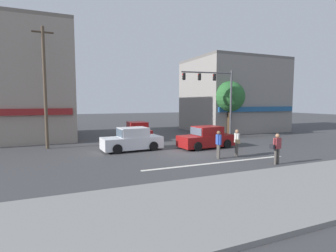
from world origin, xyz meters
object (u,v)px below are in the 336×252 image
object	(u,v)px
utility_pole_near_left	(45,87)
sedan_crossing_leftbound	(132,140)
traffic_light_mast	(218,91)
pedestrian_mid_crossing	(219,143)
pedestrian_far_side	(237,141)
pedestrian_foreground_with_bag	(277,147)
sedan_crossing_center	(137,131)
utility_pole_far_right	(222,97)
street_tree	(230,97)
sedan_waiting_far	(206,138)

from	to	relation	value
utility_pole_near_left	sedan_crossing_leftbound	distance (m)	7.27
utility_pole_near_left	traffic_light_mast	world-z (taller)	utility_pole_near_left
pedestrian_mid_crossing	pedestrian_far_side	bearing A→B (deg)	3.78
pedestrian_mid_crossing	pedestrian_far_side	size ratio (longest dim) A/B	1.00
pedestrian_foreground_with_bag	sedan_crossing_leftbound	bearing A→B (deg)	130.75
sedan_crossing_center	sedan_crossing_leftbound	world-z (taller)	same
sedan_crossing_leftbound	pedestrian_far_side	world-z (taller)	pedestrian_far_side
pedestrian_mid_crossing	utility_pole_near_left	bearing A→B (deg)	140.98
utility_pole_far_right	traffic_light_mast	xyz separation A→B (m)	(-2.95, -3.72, 0.46)
pedestrian_foreground_with_bag	pedestrian_far_side	size ratio (longest dim) A/B	1.00
street_tree	pedestrian_far_side	distance (m)	10.44
sedan_crossing_leftbound	pedestrian_mid_crossing	xyz separation A→B (m)	(3.99, -4.64, 0.24)
sedan_crossing_center	utility_pole_near_left	bearing A→B (deg)	-164.26
traffic_light_mast	pedestrian_mid_crossing	world-z (taller)	traffic_light_mast
traffic_light_mast	sedan_crossing_leftbound	size ratio (longest dim) A/B	1.48
utility_pole_far_right	pedestrian_far_side	distance (m)	12.92
pedestrian_far_side	utility_pole_far_right	bearing A→B (deg)	59.92
utility_pole_near_left	sedan_crossing_center	bearing A→B (deg)	15.74
traffic_light_mast	utility_pole_far_right	bearing A→B (deg)	51.56
sedan_crossing_leftbound	pedestrian_foreground_with_bag	distance (m)	9.30
pedestrian_foreground_with_bag	street_tree	bearing A→B (deg)	66.18
street_tree	pedestrian_far_side	xyz separation A→B (m)	(-5.50, -8.39, -2.90)
sedan_crossing_leftbound	pedestrian_far_side	xyz separation A→B (m)	(5.38, -4.55, 0.24)
sedan_crossing_center	pedestrian_far_side	bearing A→B (deg)	-69.75
utility_pole_far_right	pedestrian_far_side	bearing A→B (deg)	-120.08
utility_pole_near_left	sedan_crossing_center	xyz separation A→B (m)	(7.29, 2.05, -3.73)
traffic_light_mast	pedestrian_foreground_with_bag	bearing A→B (deg)	-105.38
pedestrian_foreground_with_bag	pedestrian_mid_crossing	xyz separation A→B (m)	(-2.08, 2.41, -0.00)
utility_pole_far_right	sedan_crossing_leftbound	xyz separation A→B (m)	(-11.69, -6.35, -3.13)
traffic_light_mast	sedan_crossing_leftbound	xyz separation A→B (m)	(-8.73, -2.62, -3.59)
street_tree	pedestrian_mid_crossing	distance (m)	11.30
street_tree	sedan_crossing_center	distance (m)	9.66
traffic_light_mast	pedestrian_far_side	distance (m)	8.60
sedan_crossing_center	sedan_waiting_far	size ratio (longest dim) A/B	0.99
traffic_light_mast	sedan_waiting_far	world-z (taller)	traffic_light_mast
pedestrian_foreground_with_bag	pedestrian_far_side	xyz separation A→B (m)	(-0.69, 2.50, 0.00)
sedan_crossing_center	sedan_crossing_leftbound	distance (m)	5.39
utility_pole_near_left	pedestrian_mid_crossing	size ratio (longest dim) A/B	5.14
sedan_crossing_center	pedestrian_far_side	xyz separation A→B (m)	(3.55, -9.62, 0.24)
street_tree	sedan_waiting_far	distance (m)	8.14
pedestrian_foreground_with_bag	pedestrian_mid_crossing	size ratio (longest dim) A/B	1.00
utility_pole_far_right	sedan_crossing_center	bearing A→B (deg)	-172.64
sedan_crossing_center	pedestrian_mid_crossing	bearing A→B (deg)	-77.45
sedan_waiting_far	street_tree	bearing A→B (deg)	41.58
traffic_light_mast	pedestrian_far_side	size ratio (longest dim) A/B	3.71
sedan_waiting_far	pedestrian_mid_crossing	world-z (taller)	pedestrian_mid_crossing
sedan_waiting_far	pedestrian_far_side	world-z (taller)	pedestrian_far_side
utility_pole_near_left	sedan_crossing_leftbound	xyz separation A→B (m)	(5.46, -3.02, -3.73)
street_tree	traffic_light_mast	distance (m)	2.51
pedestrian_mid_crossing	street_tree	bearing A→B (deg)	50.91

